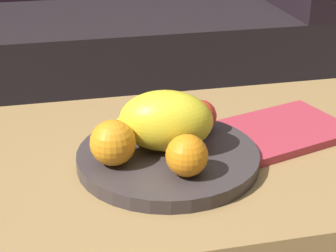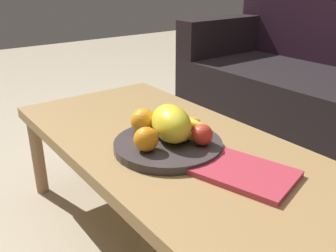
{
  "view_description": "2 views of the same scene",
  "coord_description": "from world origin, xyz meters",
  "px_view_note": "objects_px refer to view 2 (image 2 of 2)",
  "views": [
    {
      "loc": [
        -0.17,
        -0.9,
        0.87
      ],
      "look_at": [
        0.02,
        -0.04,
        0.46
      ],
      "focal_mm": 59.43,
      "sensor_mm": 36.0,
      "label": 1
    },
    {
      "loc": [
        0.83,
        -0.64,
        0.88
      ],
      "look_at": [
        0.02,
        -0.04,
        0.46
      ],
      "focal_mm": 39.48,
      "sensor_mm": 36.0,
      "label": 2
    }
  ],
  "objects_px": {
    "apple_front": "(202,135)",
    "fruit_bowl": "(168,145)",
    "coffee_table": "(173,154)",
    "orange_front": "(143,121)",
    "orange_left": "(146,139)",
    "banana_bunch": "(182,127)",
    "melon_large_front": "(171,123)",
    "magazine": "(245,173)"
  },
  "relations": [
    {
      "from": "fruit_bowl",
      "to": "coffee_table",
      "type": "bearing_deg",
      "value": 122.26
    },
    {
      "from": "fruit_bowl",
      "to": "apple_front",
      "type": "relative_size",
      "value": 5.19
    },
    {
      "from": "melon_large_front",
      "to": "magazine",
      "type": "xyz_separation_m",
      "value": [
        0.25,
        0.05,
        -0.07
      ]
    },
    {
      "from": "apple_front",
      "to": "banana_bunch",
      "type": "xyz_separation_m",
      "value": [
        -0.09,
        -0.0,
        -0.0
      ]
    },
    {
      "from": "banana_bunch",
      "to": "magazine",
      "type": "height_order",
      "value": "banana_bunch"
    },
    {
      "from": "coffee_table",
      "to": "melon_large_front",
      "type": "bearing_deg",
      "value": -48.43
    },
    {
      "from": "magazine",
      "to": "banana_bunch",
      "type": "bearing_deg",
      "value": 164.36
    },
    {
      "from": "melon_large_front",
      "to": "apple_front",
      "type": "xyz_separation_m",
      "value": [
        0.08,
        0.05,
        -0.02
      ]
    },
    {
      "from": "fruit_bowl",
      "to": "apple_front",
      "type": "xyz_separation_m",
      "value": [
        0.08,
        0.07,
        0.04
      ]
    },
    {
      "from": "coffee_table",
      "to": "orange_left",
      "type": "height_order",
      "value": "orange_left"
    },
    {
      "from": "coffee_table",
      "to": "orange_left",
      "type": "xyz_separation_m",
      "value": [
        0.04,
        -0.13,
        0.1
      ]
    },
    {
      "from": "fruit_bowl",
      "to": "magazine",
      "type": "bearing_deg",
      "value": 15.04
    },
    {
      "from": "coffee_table",
      "to": "apple_front",
      "type": "relative_size",
      "value": 19.85
    },
    {
      "from": "fruit_bowl",
      "to": "orange_left",
      "type": "xyz_separation_m",
      "value": [
        0.01,
        -0.09,
        0.05
      ]
    },
    {
      "from": "banana_bunch",
      "to": "magazine",
      "type": "relative_size",
      "value": 0.63
    },
    {
      "from": "coffee_table",
      "to": "orange_left",
      "type": "relative_size",
      "value": 17.76
    },
    {
      "from": "orange_left",
      "to": "apple_front",
      "type": "height_order",
      "value": "orange_left"
    },
    {
      "from": "coffee_table",
      "to": "orange_front",
      "type": "bearing_deg",
      "value": -141.09
    },
    {
      "from": "fruit_bowl",
      "to": "melon_large_front",
      "type": "distance_m",
      "value": 0.07
    },
    {
      "from": "magazine",
      "to": "apple_front",
      "type": "bearing_deg",
      "value": 163.93
    },
    {
      "from": "orange_front",
      "to": "banana_bunch",
      "type": "height_order",
      "value": "orange_front"
    },
    {
      "from": "melon_large_front",
      "to": "banana_bunch",
      "type": "xyz_separation_m",
      "value": [
        -0.01,
        0.05,
        -0.03
      ]
    },
    {
      "from": "orange_left",
      "to": "banana_bunch",
      "type": "relative_size",
      "value": 0.45
    },
    {
      "from": "coffee_table",
      "to": "banana_bunch",
      "type": "distance_m",
      "value": 0.1
    },
    {
      "from": "melon_large_front",
      "to": "banana_bunch",
      "type": "relative_size",
      "value": 1.07
    },
    {
      "from": "coffee_table",
      "to": "banana_bunch",
      "type": "bearing_deg",
      "value": 64.38
    },
    {
      "from": "coffee_table",
      "to": "melon_large_front",
      "type": "distance_m",
      "value": 0.12
    },
    {
      "from": "melon_large_front",
      "to": "orange_front",
      "type": "relative_size",
      "value": 2.12
    },
    {
      "from": "orange_front",
      "to": "banana_bunch",
      "type": "distance_m",
      "value": 0.12
    },
    {
      "from": "fruit_bowl",
      "to": "orange_front",
      "type": "relative_size",
      "value": 4.15
    },
    {
      "from": "coffee_table",
      "to": "banana_bunch",
      "type": "height_order",
      "value": "banana_bunch"
    },
    {
      "from": "orange_front",
      "to": "apple_front",
      "type": "height_order",
      "value": "orange_front"
    },
    {
      "from": "melon_large_front",
      "to": "magazine",
      "type": "relative_size",
      "value": 0.67
    },
    {
      "from": "apple_front",
      "to": "fruit_bowl",
      "type": "bearing_deg",
      "value": -139.5
    },
    {
      "from": "banana_bunch",
      "to": "orange_front",
      "type": "bearing_deg",
      "value": -135.45
    },
    {
      "from": "orange_left",
      "to": "coffee_table",
      "type": "bearing_deg",
      "value": 106.27
    },
    {
      "from": "orange_front",
      "to": "orange_left",
      "type": "distance_m",
      "value": 0.13
    },
    {
      "from": "melon_large_front",
      "to": "banana_bunch",
      "type": "distance_m",
      "value": 0.06
    },
    {
      "from": "orange_front",
      "to": "orange_left",
      "type": "relative_size",
      "value": 1.12
    },
    {
      "from": "fruit_bowl",
      "to": "magazine",
      "type": "height_order",
      "value": "fruit_bowl"
    },
    {
      "from": "fruit_bowl",
      "to": "banana_bunch",
      "type": "xyz_separation_m",
      "value": [
        -0.01,
        0.06,
        0.04
      ]
    },
    {
      "from": "coffee_table",
      "to": "magazine",
      "type": "height_order",
      "value": "magazine"
    }
  ]
}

